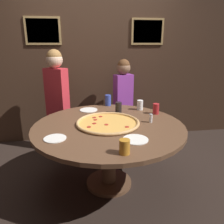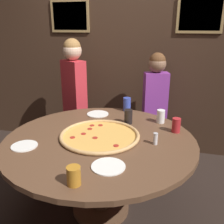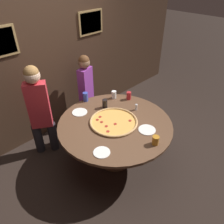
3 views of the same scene
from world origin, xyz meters
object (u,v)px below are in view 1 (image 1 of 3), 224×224
giant_pizza (108,123)px  white_plate_right_side (55,138)px  dining_table (109,135)px  white_plate_near_front (89,110)px  condiment_shaker (151,118)px  drink_cup_centre_back (118,108)px  drink_cup_front_edge (140,105)px  drink_cup_near_left (108,100)px  diner_side_left (57,96)px  diner_centre_back (123,97)px  drink_cup_by_shaker (156,109)px  drink_cup_far_right (125,147)px  white_plate_left_side (135,139)px

giant_pizza → white_plate_right_side: (-0.53, -0.32, -0.01)m
dining_table → white_plate_near_front: (-0.19, 0.56, 0.13)m
white_plate_near_front → white_plate_right_side: same height
white_plate_near_front → condiment_shaker: bearing=-40.5°
giant_pizza → dining_table: bearing=-74.6°
dining_table → drink_cup_centre_back: size_ratio=11.52×
drink_cup_front_edge → white_plate_right_side: 1.27m
drink_cup_near_left → diner_side_left: bearing=163.3°
white_plate_right_side → diner_side_left: (-0.09, 1.26, 0.11)m
white_plate_near_front → diner_centre_back: bearing=43.3°
drink_cup_front_edge → drink_cup_by_shaker: size_ratio=0.99×
drink_cup_near_left → drink_cup_far_right: size_ratio=1.26×
drink_cup_centre_back → condiment_shaker: bearing=-53.0°
drink_cup_front_edge → condiment_shaker: 0.49m
dining_table → giant_pizza: (-0.01, 0.02, 0.14)m
drink_cup_near_left → drink_cup_by_shaker: 0.71m
drink_cup_front_edge → diner_centre_back: size_ratio=0.10×
giant_pizza → drink_cup_near_left: bearing=82.7°
drink_cup_front_edge → white_plate_near_front: size_ratio=0.56×
drink_cup_centre_back → diner_side_left: 0.98m
drink_cup_centre_back → condiment_shaker: drink_cup_centre_back is taller
white_plate_left_side → condiment_shaker: bearing=56.5°
drink_cup_front_edge → drink_cup_near_left: bearing=145.4°
drink_cup_centre_back → diner_centre_back: size_ratio=0.10×
drink_cup_front_edge → drink_cup_by_shaker: drink_cup_by_shaker is taller
dining_table → drink_cup_far_right: 0.69m
drink_cup_near_left → diner_centre_back: bearing=50.0°
drink_cup_by_shaker → white_plate_right_side: size_ratio=0.63×
white_plate_right_side → white_plate_left_side: bearing=-10.0°
giant_pizza → white_plate_right_side: size_ratio=3.34×
white_plate_near_front → diner_side_left: diner_side_left is taller
drink_cup_far_right → white_plate_right_side: (-0.57, 0.37, -0.06)m
drink_cup_centre_back → drink_cup_far_right: drink_cup_centre_back is taller
drink_cup_far_right → white_plate_right_side: 0.68m
drink_cup_near_left → drink_cup_centre_back: drink_cup_near_left is taller
drink_cup_far_right → white_plate_right_side: drink_cup_far_right is taller
drink_cup_centre_back → white_plate_near_front: size_ratio=0.61×
giant_pizza → diner_side_left: 1.13m
white_plate_left_side → condiment_shaker: size_ratio=2.41×
drink_cup_far_right → white_plate_near_front: size_ratio=0.52×
drink_cup_centre_back → white_plate_right_side: drink_cup_centre_back is taller
drink_cup_centre_back → white_plate_right_side: 0.98m
drink_cup_by_shaker → drink_cup_front_edge: bearing=127.0°
giant_pizza → drink_cup_near_left: drink_cup_near_left is taller
diner_side_left → condiment_shaker: bearing=171.1°
drink_cup_near_left → drink_cup_front_edge: drink_cup_near_left is taller
diner_side_left → white_plate_right_side: bearing=126.8°
drink_cup_by_shaker → giant_pizza: bearing=-157.0°
giant_pizza → condiment_shaker: bearing=-3.0°
dining_table → giant_pizza: giant_pizza is taller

